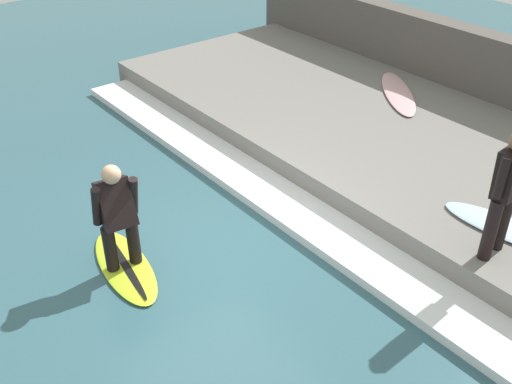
{
  "coord_description": "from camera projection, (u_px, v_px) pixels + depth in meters",
  "views": [
    {
      "loc": [
        -3.53,
        -5.26,
        5.04
      ],
      "look_at": [
        0.68,
        0.0,
        0.7
      ],
      "focal_mm": 42.0,
      "sensor_mm": 36.0,
      "label": 1
    }
  ],
  "objects": [
    {
      "name": "surfboard_waiting_near",
      "position": [
        510.0,
        229.0,
        7.7
      ],
      "size": [
        0.82,
        1.86,
        0.06
      ],
      "color": "silver",
      "rests_on": "concrete_ledge"
    },
    {
      "name": "surfer_riding",
      "position": [
        117.0,
        213.0,
        7.3
      ],
      "size": [
        0.57,
        0.52,
        1.48
      ],
      "color": "black",
      "rests_on": "surfboard_riding"
    },
    {
      "name": "wave_foam_crest",
      "position": [
        296.0,
        211.0,
        8.75
      ],
      "size": [
        0.82,
        11.81,
        0.13
      ],
      "primitive_type": "cube",
      "color": "white",
      "rests_on": "ground_plane"
    },
    {
      "name": "ground_plane",
      "position": [
        217.0,
        253.0,
        8.04
      ],
      "size": [
        28.0,
        28.0,
        0.0
      ],
      "primitive_type": "plane",
      "color": "#335B66"
    },
    {
      "name": "concrete_ledge",
      "position": [
        412.0,
        149.0,
        10.04
      ],
      "size": [
        4.4,
        12.43,
        0.43
      ],
      "primitive_type": "cube",
      "color": "slate",
      "rests_on": "ground_plane"
    },
    {
      "name": "surfer_waiting_near",
      "position": [
        507.0,
        188.0,
        6.86
      ],
      "size": [
        0.56,
        0.28,
        1.65
      ],
      "color": "black",
      "rests_on": "concrete_ledge"
    },
    {
      "name": "surfboard_spare",
      "position": [
        398.0,
        93.0,
        11.39
      ],
      "size": [
        1.72,
        1.94,
        0.06
      ],
      "color": "beige",
      "rests_on": "concrete_ledge"
    },
    {
      "name": "back_wall",
      "position": [
        502.0,
        81.0,
        11.02
      ],
      "size": [
        0.5,
        13.05,
        1.58
      ],
      "primitive_type": "cube",
      "color": "#544F49",
      "rests_on": "ground_plane"
    },
    {
      "name": "surfboard_riding",
      "position": [
        125.0,
        266.0,
        7.76
      ],
      "size": [
        0.83,
        1.76,
        0.07
      ],
      "color": "#BFE02D",
      "rests_on": "ground_plane"
    }
  ]
}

